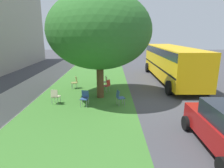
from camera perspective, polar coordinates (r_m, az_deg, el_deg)
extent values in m
plane|color=#424247|center=(11.54, 7.34, -5.49)|extent=(80.00, 80.00, 0.00)
cube|color=#3D752D|center=(11.57, -8.66, -5.47)|extent=(48.00, 6.00, 0.01)
cube|color=#ADA89E|center=(12.97, -28.33, -4.88)|extent=(48.00, 2.80, 0.01)
cylinder|color=brown|center=(12.10, -3.52, 2.08)|extent=(0.44, 0.44, 2.65)
ellipsoid|color=#2D6B28|center=(11.82, -3.73, 15.40)|extent=(6.13, 6.13, 4.53)
cube|color=beige|center=(11.61, -16.18, -3.54)|extent=(0.47, 0.48, 0.04)
cube|color=beige|center=(11.39, -16.66, -2.66)|extent=(0.15, 0.41, 0.40)
cylinder|color=gray|center=(11.75, -14.95, -4.41)|extent=(0.02, 0.02, 0.42)
cylinder|color=gray|center=(11.90, -16.52, -4.28)|extent=(0.02, 0.02, 0.42)
cylinder|color=gray|center=(11.46, -15.66, -4.95)|extent=(0.02, 0.02, 0.42)
cylinder|color=gray|center=(11.62, -17.26, -4.80)|extent=(0.02, 0.02, 0.42)
cube|color=olive|center=(14.54, -11.09, 0.37)|extent=(0.54, 0.53, 0.04)
cube|color=olive|center=(14.52, -10.44, 1.36)|extent=(0.40, 0.23, 0.40)
cylinder|color=gray|center=(14.73, -11.84, -0.40)|extent=(0.02, 0.02, 0.42)
cylinder|color=gray|center=(14.39, -11.55, -0.74)|extent=(0.02, 0.02, 0.42)
cylinder|color=gray|center=(14.80, -10.55, -0.27)|extent=(0.02, 0.02, 0.42)
cylinder|color=gray|center=(14.46, -10.24, -0.61)|extent=(0.02, 0.02, 0.42)
cube|color=beige|center=(14.52, -2.37, 0.61)|extent=(0.52, 0.51, 0.04)
cube|color=beige|center=(14.51, -1.70, 1.59)|extent=(0.41, 0.21, 0.40)
cylinder|color=gray|center=(14.70, -3.19, -0.14)|extent=(0.02, 0.02, 0.42)
cylinder|color=gray|center=(14.36, -2.81, -0.49)|extent=(0.02, 0.02, 0.42)
cylinder|color=gray|center=(14.79, -1.92, -0.04)|extent=(0.02, 0.02, 0.42)
cylinder|color=gray|center=(14.45, -1.51, -0.38)|extent=(0.02, 0.02, 0.42)
cube|color=#B7332D|center=(13.45, -1.70, -0.50)|extent=(0.57, 0.56, 0.04)
cube|color=#B7332D|center=(13.29, -1.07, 0.39)|extent=(0.38, 0.29, 0.40)
cylinder|color=gray|center=(13.75, -1.85, -1.16)|extent=(0.02, 0.02, 0.42)
cylinder|color=gray|center=(13.46, -2.72, -1.51)|extent=(0.02, 0.02, 0.42)
cylinder|color=gray|center=(13.56, -0.67, -1.38)|extent=(0.02, 0.02, 0.42)
cylinder|color=gray|center=(13.28, -1.53, -1.73)|extent=(0.02, 0.02, 0.42)
cube|color=#335184|center=(10.93, 2.60, -4.07)|extent=(0.52, 0.51, 0.04)
cube|color=#335184|center=(10.80, 1.72, -2.96)|extent=(0.41, 0.20, 0.40)
cylinder|color=gray|center=(10.91, 3.76, -5.41)|extent=(0.02, 0.02, 0.42)
cylinder|color=gray|center=(11.23, 3.08, -4.82)|extent=(0.02, 0.02, 0.42)
cylinder|color=gray|center=(10.80, 2.07, -5.60)|extent=(0.02, 0.02, 0.42)
cylinder|color=gray|center=(11.11, 1.44, -5.00)|extent=(0.02, 0.02, 0.42)
cube|color=#335184|center=(10.85, -8.14, -4.35)|extent=(0.47, 0.48, 0.04)
cube|color=#335184|center=(10.94, -7.89, -2.86)|extent=(0.16, 0.41, 0.40)
cylinder|color=gray|center=(10.84, -9.28, -5.72)|extent=(0.02, 0.02, 0.42)
cylinder|color=gray|center=(10.73, -7.46, -5.86)|extent=(0.02, 0.02, 0.42)
cylinder|color=gray|center=(11.14, -8.71, -5.13)|extent=(0.02, 0.02, 0.42)
cylinder|color=gray|center=(11.03, -6.93, -5.26)|extent=(0.02, 0.02, 0.42)
cylinder|color=black|center=(8.83, 20.90, -10.72)|extent=(0.60, 0.18, 0.60)
cylinder|color=black|center=(6.65, 29.89, -20.63)|extent=(0.60, 0.18, 0.60)
cube|color=yellow|center=(17.22, 17.04, 6.22)|extent=(10.40, 2.44, 2.50)
cube|color=black|center=(17.27, 16.96, 5.07)|extent=(10.30, 2.46, 0.12)
cube|color=black|center=(17.12, 17.27, 9.20)|extent=(10.30, 2.46, 0.56)
cylinder|color=black|center=(20.93, 10.35, 4.80)|extent=(0.96, 0.28, 0.96)
cylinder|color=black|center=(21.53, 16.98, 4.67)|extent=(0.96, 0.28, 0.96)
cylinder|color=black|center=(13.32, 16.42, -1.07)|extent=(0.96, 0.28, 0.96)
cylinder|color=black|center=(14.24, 26.19, -1.00)|extent=(0.96, 0.28, 0.96)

